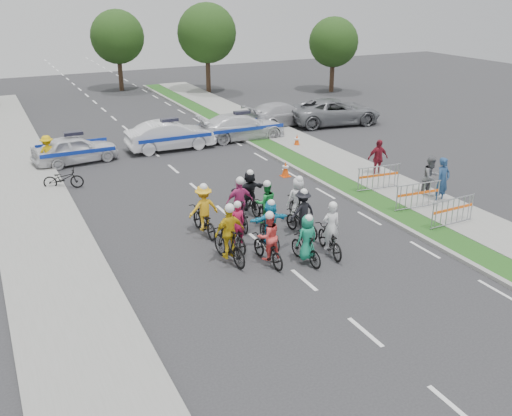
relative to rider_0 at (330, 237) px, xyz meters
name	(u,v)px	position (x,y,z in m)	size (l,w,h in m)	color
ground	(304,280)	(-1.63, -1.16, -0.61)	(90.00, 90.00, 0.00)	#28282B
curb_right	(349,198)	(3.47, 3.84, -0.55)	(0.20, 60.00, 0.12)	gray
grass_strip	(363,195)	(4.17, 3.84, -0.55)	(1.20, 60.00, 0.11)	#264E19
sidewalk_right	(398,189)	(5.97, 3.84, -0.54)	(2.40, 60.00, 0.13)	gray
sidewalk_left	(50,254)	(-8.13, 3.84, -0.54)	(3.00, 60.00, 0.13)	gray
rider_0	(330,237)	(0.00, 0.00, 0.00)	(0.91, 1.87, 1.83)	black
rider_1	(306,244)	(-1.00, -0.22, 0.05)	(0.73, 1.61, 1.66)	black
rider_2	(268,244)	(-2.09, 0.27, 0.06)	(0.77, 1.77, 1.78)	black
rider_3	(229,240)	(-3.12, 0.90, 0.15)	(1.04, 1.94, 1.99)	black
rider_4	(302,217)	(-0.06, 1.65, 0.07)	(1.03, 1.77, 1.74)	black
rider_5	(270,226)	(-1.47, 1.34, 0.11)	(1.37, 1.63, 1.69)	black
rider_6	(237,232)	(-2.49, 1.71, -0.04)	(0.74, 1.70, 1.69)	black
rider_7	(297,205)	(0.31, 2.60, 0.12)	(0.87, 1.83, 1.86)	black
rider_8	(266,210)	(-0.87, 2.80, 0.07)	(0.95, 1.86, 1.81)	black
rider_9	(239,208)	(-1.72, 3.18, 0.14)	(1.02, 1.90, 1.95)	black
rider_10	(204,215)	(-3.05, 3.23, 0.13)	(1.07, 1.88, 1.90)	black
rider_11	(249,195)	(-0.81, 4.27, 0.14)	(1.42, 1.69, 1.76)	black
police_car_0	(75,149)	(-5.53, 13.90, 0.08)	(1.62, 4.03, 1.37)	silver
police_car_1	(170,136)	(-0.66, 14.13, 0.14)	(1.58, 4.54, 1.50)	silver
police_car_2	(242,127)	(3.61, 14.43, 0.11)	(2.00, 4.91, 1.42)	silver
civilian_sedan	(281,114)	(7.14, 16.32, 0.10)	(1.98, 4.86, 1.41)	silver
civilian_suv	(335,112)	(10.26, 15.18, 0.18)	(2.61, 5.65, 1.57)	slate
spectator_0	(443,181)	(6.48, 1.91, 0.32)	(0.68, 0.44, 1.86)	navy
spectator_1	(431,177)	(6.55, 2.65, 0.24)	(0.83, 0.65, 1.70)	slate
spectator_2	(378,158)	(6.26, 5.72, 0.25)	(1.00, 0.42, 1.71)	maroon
marshal_hiviz	(48,152)	(-6.84, 13.38, 0.20)	(1.05, 0.60, 1.62)	gold
barrier_0	(452,213)	(5.07, -0.14, -0.05)	(2.00, 0.50, 1.12)	#A5A8AD
barrier_1	(418,197)	(5.07, 1.67, -0.05)	(2.00, 0.50, 1.12)	#A5A8AD
barrier_2	(379,179)	(5.07, 4.08, -0.05)	(2.00, 0.50, 1.12)	#A5A8AD
cone_0	(285,169)	(2.57, 7.56, -0.27)	(0.40, 0.40, 0.70)	#F24C0C
cone_1	(297,141)	(5.52, 11.61, -0.27)	(0.40, 0.40, 0.70)	#F24C0C
parked_bike	(63,179)	(-6.66, 10.31, -0.17)	(0.58, 1.66, 0.87)	black
tree_1	(207,33)	(7.37, 28.84, 3.93)	(4.55, 4.55, 6.82)	#382619
tree_2	(334,42)	(16.37, 24.84, 3.23)	(3.85, 3.85, 5.77)	#382619
tree_4	(117,37)	(1.37, 32.84, 3.58)	(4.20, 4.20, 6.30)	#382619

